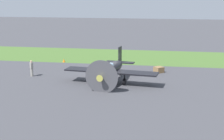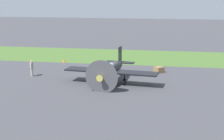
{
  "view_description": "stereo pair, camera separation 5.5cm",
  "coord_description": "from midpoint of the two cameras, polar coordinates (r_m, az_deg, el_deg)",
  "views": [
    {
      "loc": [
        -5.78,
        33.82,
        8.91
      ],
      "look_at": [
        -0.41,
        1.54,
        1.3
      ],
      "focal_mm": 54.55,
      "sensor_mm": 36.0,
      "label": 1
    },
    {
      "loc": [
        -5.83,
        33.81,
        8.91
      ],
      "look_at": [
        -0.41,
        1.54,
        1.3
      ],
      "focal_mm": 54.55,
      "sensor_mm": 36.0,
      "label": 2
    }
  ],
  "objects": [
    {
      "name": "runway_marker_cone",
      "position": [
        44.05,
        -8.1,
        1.58
      ],
      "size": [
        0.36,
        0.36,
        0.44
      ],
      "primitive_type": "cone",
      "color": "orange",
      "rests_on": "ground"
    },
    {
      "name": "grass_verge",
      "position": [
        47.53,
        2.26,
        2.28
      ],
      "size": [
        120.0,
        11.0,
        0.01
      ],
      "primitive_type": "cube",
      "color": "#476B2D",
      "rests_on": "ground"
    },
    {
      "name": "ground_plane",
      "position": [
        35.45,
        -0.29,
        -1.47
      ],
      "size": [
        160.0,
        160.0,
        0.0
      ],
      "primitive_type": "plane",
      "color": "#424247"
    },
    {
      "name": "airplane_lead",
      "position": [
        33.44,
        -0.12,
        0.09
      ],
      "size": [
        9.36,
        7.43,
        3.32
      ],
      "rotation": [
        0.0,
        0.0,
        -0.13
      ],
      "color": "black",
      "rests_on": "ground"
    },
    {
      "name": "ground_crew_chief",
      "position": [
        37.28,
        -13.37,
        0.34
      ],
      "size": [
        0.38,
        0.62,
        1.73
      ],
      "rotation": [
        0.0,
        0.0,
        1.8
      ],
      "color": "#9E998E",
      "rests_on": "ground"
    },
    {
      "name": "supply_crate",
      "position": [
        38.46,
        7.8,
        0.06
      ],
      "size": [
        1.27,
        1.27,
        0.64
      ],
      "primitive_type": "cube",
      "rotation": [
        0.0,
        0.0,
        0.73
      ],
      "color": "olive",
      "rests_on": "ground"
    }
  ]
}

